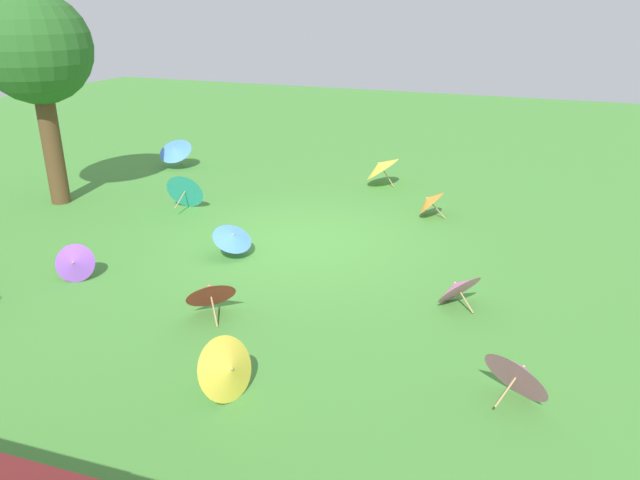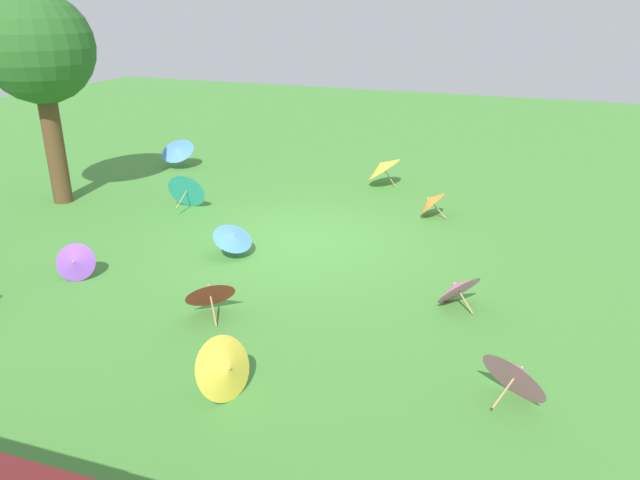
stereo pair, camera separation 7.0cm
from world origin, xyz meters
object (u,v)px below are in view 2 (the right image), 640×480
object	(u,v)px
parasol_yellow_0	(226,369)
parasol_teal_0	(188,189)
parasol_blue_1	(233,237)
parasol_red_0	(209,291)
parasol_blue_2	(177,149)
parasol_orange_1	(431,201)
parasol_yellow_1	(382,166)
parasol_purple_0	(75,262)
parasol_pink_1	(518,373)
parasol_pink_0	(457,287)
shade_tree	(39,51)

from	to	relation	value
parasol_yellow_0	parasol_teal_0	size ratio (longest dim) A/B	0.95
parasol_yellow_0	parasol_teal_0	xyz separation A→B (m)	(4.11, -5.38, 0.04)
parasol_yellow_0	parasol_blue_1	xyz separation A→B (m)	(1.91, -3.47, -0.01)
parasol_red_0	parasol_blue_2	size ratio (longest dim) A/B	0.96
parasol_yellow_0	parasol_orange_1	distance (m)	6.75
parasol_yellow_1	parasol_orange_1	size ratio (longest dim) A/B	1.39
parasol_blue_1	parasol_orange_1	bearing A→B (deg)	-129.51
parasol_purple_0	parasol_yellow_1	world-z (taller)	parasol_yellow_1
parasol_yellow_0	parasol_pink_1	distance (m)	3.13
parasol_red_0	parasol_pink_1	distance (m)	4.13
parasol_yellow_0	parasol_teal_0	distance (m)	6.77
parasol_purple_0	parasol_red_0	distance (m)	2.54
parasol_pink_0	parasol_orange_1	world-z (taller)	parasol_orange_1
parasol_yellow_1	parasol_teal_0	distance (m)	4.53
parasol_red_0	parasol_blue_2	bearing A→B (deg)	-52.23
parasol_yellow_1	parasol_blue_2	world-z (taller)	parasol_yellow_1
parasol_yellow_1	parasol_blue_2	size ratio (longest dim) A/B	0.98
parasol_yellow_0	parasol_orange_1	world-z (taller)	parasol_yellow_0
parasol_red_0	parasol_teal_0	bearing A→B (deg)	-52.66
parasol_pink_0	parasol_yellow_0	bearing A→B (deg)	57.70
parasol_yellow_0	parasol_purple_0	world-z (taller)	parasol_yellow_0
parasol_teal_0	parasol_red_0	bearing A→B (deg)	127.34
shade_tree	parasol_yellow_0	size ratio (longest dim) A/B	5.30
parasol_red_0	parasol_pink_1	bearing A→B (deg)	173.74
parasol_pink_0	parasol_orange_1	xyz separation A→B (m)	(1.18, -3.64, 0.04)
parasol_yellow_0	parasol_red_0	size ratio (longest dim) A/B	0.91
parasol_yellow_1	parasol_yellow_0	bearing A→B (deg)	95.27
parasol_yellow_1	parasol_blue_2	distance (m)	5.46
parasol_teal_0	parasol_orange_1	bearing A→B (deg)	-164.79
parasol_blue_1	parasol_pink_1	bearing A→B (deg)	153.86
shade_tree	parasol_pink_1	xyz separation A→B (m)	(-9.80, 3.59, -2.78)
parasol_yellow_1	parasol_orange_1	xyz separation A→B (m)	(-1.53, 1.75, -0.14)
parasol_purple_0	parasol_orange_1	bearing A→B (deg)	-131.81
shade_tree	parasol_blue_2	size ratio (longest dim) A/B	4.62
parasol_pink_0	parasol_blue_2	bearing A→B (deg)	-31.49
parasol_yellow_1	shade_tree	bearing A→B (deg)	31.76
parasol_pink_0	parasol_orange_1	size ratio (longest dim) A/B	1.33
parasol_orange_1	parasol_blue_2	bearing A→B (deg)	-11.00
parasol_yellow_1	parasol_pink_1	xyz separation A→B (m)	(-3.71, 7.36, -0.12)
parasol_teal_0	parasol_blue_2	world-z (taller)	parasol_teal_0
parasol_teal_0	parasol_pink_1	xyz separation A→B (m)	(-7.04, 4.29, -0.04)
parasol_yellow_1	parasol_blue_1	world-z (taller)	parasol_yellow_1
parasol_red_0	parasol_pink_0	bearing A→B (deg)	-154.03
parasol_yellow_0	parasol_purple_0	xyz separation A→B (m)	(3.72, -1.71, -0.06)
parasol_yellow_0	parasol_blue_2	xyz separation A→B (m)	(6.23, -8.06, 0.14)
parasol_teal_0	parasol_yellow_1	bearing A→B (deg)	-137.25
parasol_blue_2	parasol_purple_0	bearing A→B (deg)	111.58
parasol_red_0	parasol_teal_0	size ratio (longest dim) A/B	1.04
parasol_blue_1	parasol_blue_2	distance (m)	6.30
shade_tree	parasol_blue_2	world-z (taller)	shade_tree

